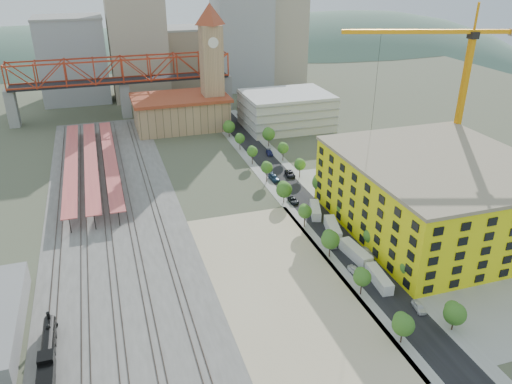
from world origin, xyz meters
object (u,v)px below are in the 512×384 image
object	(u,v)px
construction_building	(437,194)
site_trailer_c	(333,229)
tower_crane	(454,77)
site_trailer_d	(315,210)
locomotive	(48,352)
clock_tower	(211,55)
site_trailer_a	(379,279)
car_0	(355,271)
site_trailer_b	(355,253)

from	to	relation	value
construction_building	site_trailer_c	world-z (taller)	construction_building
construction_building	site_trailer_c	size ratio (longest dim) A/B	5.06
tower_crane	site_trailer_d	bearing A→B (deg)	-169.03
locomotive	clock_tower	bearing A→B (deg)	64.24
site_trailer_a	car_0	xyz separation A→B (m)	(-3.00, 4.80, -0.52)
site_trailer_a	site_trailer_b	xyz separation A→B (m)	(0.00, 10.55, 0.14)
construction_building	site_trailer_a	bearing A→B (deg)	-145.54
site_trailer_b	tower_crane	bearing A→B (deg)	29.53
tower_crane	site_trailer_d	distance (m)	55.56
tower_crane	car_0	bearing A→B (deg)	-142.23
site_trailer_c	car_0	world-z (taller)	site_trailer_c
construction_building	tower_crane	world-z (taller)	tower_crane
construction_building	site_trailer_c	bearing A→B (deg)	169.67
construction_building	site_trailer_c	xyz separation A→B (m)	(-26.00, 4.74, -8.04)
site_trailer_a	site_trailer_c	size ratio (longest dim) A/B	0.93
site_trailer_b	site_trailer_d	distance (m)	22.81
clock_tower	site_trailer_c	distance (m)	99.42
construction_building	car_0	world-z (taller)	construction_building
locomotive	site_trailer_c	distance (m)	70.55
tower_crane	site_trailer_c	xyz separation A→B (m)	(-45.15, -19.53, -31.03)
site_trailer_c	site_trailer_d	bearing A→B (deg)	103.86
site_trailer_a	site_trailer_b	distance (m)	10.55
site_trailer_b	clock_tower	bearing A→B (deg)	88.84
clock_tower	site_trailer_c	bearing A→B (deg)	-85.20
site_trailer_c	site_trailer_d	distance (m)	10.78
tower_crane	car_0	world-z (taller)	tower_crane
locomotive	site_trailer_c	world-z (taller)	locomotive
clock_tower	construction_building	xyz separation A→B (m)	(34.00, -99.99, -19.29)
clock_tower	tower_crane	distance (m)	92.59
clock_tower	tower_crane	size ratio (longest dim) A/B	0.99
site_trailer_b	site_trailer_d	bearing A→B (deg)	84.58
site_trailer_d	site_trailer_c	bearing A→B (deg)	-71.31
tower_crane	site_trailer_a	world-z (taller)	tower_crane
construction_building	site_trailer_a	size ratio (longest dim) A/B	5.45
clock_tower	site_trailer_d	size ratio (longest dim) A/B	5.77
clock_tower	construction_building	world-z (taller)	clock_tower
locomotive	site_trailer_b	size ratio (longest dim) A/B	1.92
construction_building	site_trailer_b	world-z (taller)	construction_building
locomotive	car_0	size ratio (longest dim) A/B	4.49
construction_building	site_trailer_d	bearing A→B (deg)	149.17
site_trailer_c	car_0	size ratio (longest dim) A/B	2.28
tower_crane	car_0	distance (m)	68.65
car_0	site_trailer_c	bearing A→B (deg)	71.97
locomotive	car_0	xyz separation A→B (m)	(63.00, 7.14, -1.09)
tower_crane	site_trailer_a	bearing A→B (deg)	-137.00
car_0	construction_building	bearing A→B (deg)	15.76
clock_tower	locomotive	size ratio (longest dim) A/B	2.64
tower_crane	car_0	xyz separation A→B (m)	(-48.15, -37.31, -31.65)
site_trailer_b	site_trailer_c	world-z (taller)	site_trailer_b
site_trailer_d	construction_building	bearing A→B (deg)	-12.13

